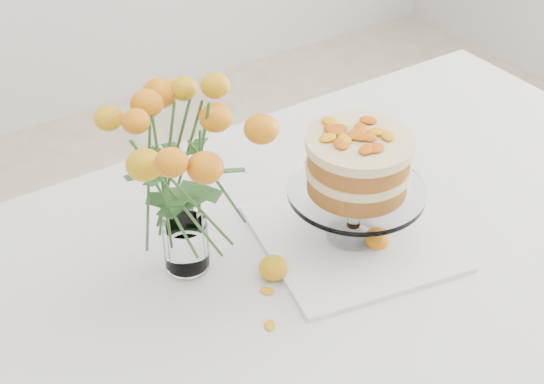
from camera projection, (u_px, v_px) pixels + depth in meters
The scene contains 11 objects.
table at pixel (363, 257), 1.51m from camera, with size 1.43×0.93×0.76m.
napkin at pixel (352, 237), 1.43m from camera, with size 0.33×0.33×0.01m, color white.
cake_stand at pixel (358, 169), 1.33m from camera, with size 0.25×0.25×0.23m.
rose_vase at pixel (179, 159), 1.23m from camera, with size 0.34×0.34×0.40m.
loose_rose_near at pixel (273, 268), 1.33m from camera, with size 0.09×0.05×0.04m.
loose_rose_far at pixel (377, 240), 1.40m from camera, with size 0.08×0.05×0.04m.
stray_petal_a at pixel (349, 278), 1.34m from camera, with size 0.03×0.02×0.00m, color #E7A10E.
stray_petal_b at pixel (406, 270), 1.36m from camera, with size 0.03×0.02×0.00m, color #E7A10E.
stray_petal_c at pixel (438, 274), 1.35m from camera, with size 0.03×0.02×0.00m, color #E7A10E.
stray_petal_d at pixel (267, 291), 1.31m from camera, with size 0.03×0.02×0.00m, color #E7A10E.
stray_petal_e at pixel (270, 325), 1.25m from camera, with size 0.03×0.02×0.00m, color #E7A10E.
Camera 1 is at (-0.77, -0.85, 1.68)m, focal length 50.00 mm.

